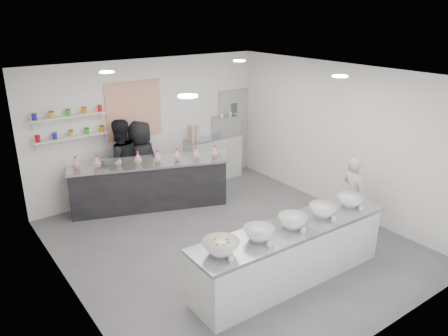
# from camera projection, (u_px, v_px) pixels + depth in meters

# --- Properties ---
(floor) EXTENTS (6.00, 6.00, 0.00)m
(floor) POSITION_uv_depth(u_px,v_px,m) (230.00, 243.00, 7.88)
(floor) COLOR #515156
(floor) RESTS_ON ground
(ceiling) EXTENTS (6.00, 6.00, 0.00)m
(ceiling) POSITION_uv_depth(u_px,v_px,m) (231.00, 75.00, 6.85)
(ceiling) COLOR white
(ceiling) RESTS_ON floor
(back_wall) EXTENTS (5.50, 0.00, 5.50)m
(back_wall) POSITION_uv_depth(u_px,v_px,m) (150.00, 128.00, 9.65)
(back_wall) COLOR white
(back_wall) RESTS_ON floor
(left_wall) EXTENTS (0.00, 6.00, 6.00)m
(left_wall) POSITION_uv_depth(u_px,v_px,m) (66.00, 205.00, 5.86)
(left_wall) COLOR white
(left_wall) RESTS_ON floor
(right_wall) EXTENTS (0.00, 6.00, 6.00)m
(right_wall) POSITION_uv_depth(u_px,v_px,m) (339.00, 138.00, 8.87)
(right_wall) COLOR white
(right_wall) RESTS_ON floor
(back_door) EXTENTS (0.88, 0.04, 2.10)m
(back_door) POSITION_uv_depth(u_px,v_px,m) (233.00, 131.00, 11.04)
(back_door) COLOR #9C9C99
(back_door) RESTS_ON floor
(pattern_panel) EXTENTS (1.25, 0.03, 1.20)m
(pattern_panel) POSITION_uv_depth(u_px,v_px,m) (134.00, 110.00, 9.28)
(pattern_panel) COLOR #E95A22
(pattern_panel) RESTS_ON back_wall
(jar_shelf_lower) EXTENTS (1.45, 0.22, 0.04)m
(jar_shelf_lower) POSITION_uv_depth(u_px,v_px,m) (71.00, 137.00, 8.58)
(jar_shelf_lower) COLOR silver
(jar_shelf_lower) RESTS_ON back_wall
(jar_shelf_upper) EXTENTS (1.45, 0.22, 0.04)m
(jar_shelf_upper) POSITION_uv_depth(u_px,v_px,m) (69.00, 116.00, 8.43)
(jar_shelf_upper) COLOR silver
(jar_shelf_upper) RESTS_ON back_wall
(preserve_jars) EXTENTS (1.45, 0.10, 0.56)m
(preserve_jars) POSITION_uv_depth(u_px,v_px,m) (70.00, 123.00, 8.46)
(preserve_jars) COLOR red
(preserve_jars) RESTS_ON jar_shelf_lower
(downlight_0) EXTENTS (0.24, 0.24, 0.02)m
(downlight_0) POSITION_uv_depth(u_px,v_px,m) (188.00, 96.00, 5.32)
(downlight_0) COLOR white
(downlight_0) RESTS_ON ceiling
(downlight_1) EXTENTS (0.24, 0.24, 0.02)m
(downlight_1) POSITION_uv_depth(u_px,v_px,m) (340.00, 76.00, 6.86)
(downlight_1) COLOR white
(downlight_1) RESTS_ON ceiling
(downlight_2) EXTENTS (0.24, 0.24, 0.02)m
(downlight_2) POSITION_uv_depth(u_px,v_px,m) (107.00, 72.00, 7.30)
(downlight_2) COLOR white
(downlight_2) RESTS_ON ceiling
(downlight_3) EXTENTS (0.24, 0.24, 0.02)m
(downlight_3) POSITION_uv_depth(u_px,v_px,m) (239.00, 61.00, 8.84)
(downlight_3) COLOR white
(downlight_3) RESTS_ON ceiling
(prep_counter) EXTENTS (3.39, 0.81, 0.92)m
(prep_counter) POSITION_uv_depth(u_px,v_px,m) (291.00, 254.00, 6.67)
(prep_counter) COLOR silver
(prep_counter) RESTS_ON floor
(back_bar) EXTENTS (3.21, 1.68, 0.99)m
(back_bar) POSITION_uv_depth(u_px,v_px,m) (150.00, 186.00, 9.10)
(back_bar) COLOR black
(back_bar) RESTS_ON floor
(sneeze_guard) EXTENTS (2.97, 1.13, 0.27)m
(sneeze_guard) POSITION_uv_depth(u_px,v_px,m) (149.00, 162.00, 8.63)
(sneeze_guard) COLOR white
(sneeze_guard) RESTS_ON back_bar
(espresso_ledge) EXTENTS (1.45, 0.46, 1.07)m
(espresso_ledge) POSITION_uv_depth(u_px,v_px,m) (213.00, 158.00, 10.66)
(espresso_ledge) COLOR silver
(espresso_ledge) RESTS_ON floor
(espresso_machine) EXTENTS (0.58, 0.40, 0.44)m
(espresso_machine) POSITION_uv_depth(u_px,v_px,m) (226.00, 126.00, 10.61)
(espresso_machine) COLOR #93969E
(espresso_machine) RESTS_ON espresso_ledge
(cup_stacks) EXTENTS (0.24, 0.24, 0.37)m
(cup_stacks) POSITION_uv_depth(u_px,v_px,m) (194.00, 133.00, 10.11)
(cup_stacks) COLOR beige
(cup_stacks) RESTS_ON espresso_ledge
(prep_bowls) EXTENTS (3.05, 0.59, 0.18)m
(prep_bowls) POSITION_uv_depth(u_px,v_px,m) (293.00, 221.00, 6.48)
(prep_bowls) COLOR white
(prep_bowls) RESTS_ON prep_counter
(label_cards) EXTENTS (2.66, 0.04, 0.07)m
(label_cards) POSITION_uv_depth(u_px,v_px,m) (320.00, 239.00, 6.08)
(label_cards) COLOR white
(label_cards) RESTS_ON prep_counter
(cookie_bags) EXTENTS (2.82, 1.19, 0.28)m
(cookie_bags) POSITION_uv_depth(u_px,v_px,m) (148.00, 157.00, 8.88)
(cookie_bags) COLOR #FF77C8
(cookie_bags) RESTS_ON back_bar
(woman_prep) EXTENTS (0.44, 0.59, 1.47)m
(woman_prep) POSITION_uv_depth(u_px,v_px,m) (353.00, 194.00, 8.10)
(woman_prep) COLOR beige
(woman_prep) RESTS_ON floor
(staff_left) EXTENTS (0.96, 0.77, 1.90)m
(staff_left) POSITION_uv_depth(u_px,v_px,m) (121.00, 164.00, 9.04)
(staff_left) COLOR black
(staff_left) RESTS_ON floor
(staff_right) EXTENTS (1.01, 0.80, 1.80)m
(staff_right) POSITION_uv_depth(u_px,v_px,m) (141.00, 162.00, 9.29)
(staff_right) COLOR black
(staff_right) RESTS_ON floor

